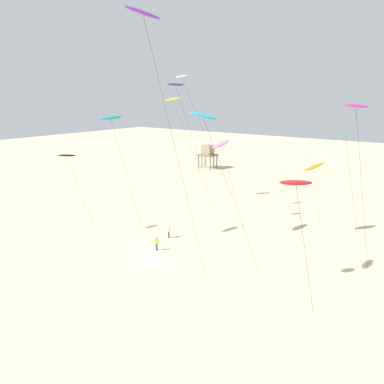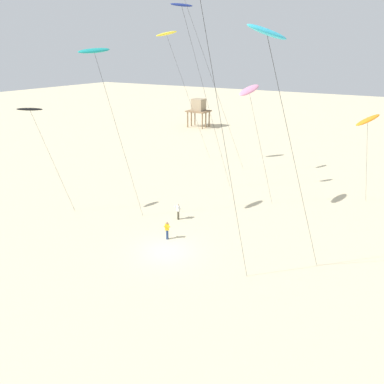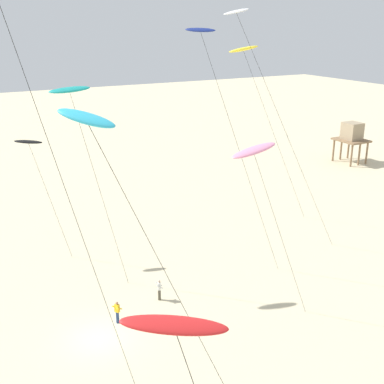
% 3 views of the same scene
% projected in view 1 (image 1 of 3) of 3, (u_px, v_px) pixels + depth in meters
% --- Properties ---
extents(ground_plane, '(260.00, 260.00, 0.00)m').
position_uv_depth(ground_plane, '(154.00, 258.00, 39.53)').
color(ground_plane, beige).
extents(kite_magenta, '(3.25, 5.78, 17.34)m').
position_uv_depth(kite_magenta, '(356.00, 108.00, 30.11)').
color(kite_magenta, '#D8339E').
rests_on(kite_magenta, ground).
extents(kite_cyan, '(4.03, 7.62, 16.80)m').
position_uv_depth(kite_cyan, '(204.00, 118.00, 28.89)').
color(kite_cyan, '#33BFE0').
rests_on(kite_cyan, ground).
extents(kite_red, '(2.43, 4.54, 12.17)m').
position_uv_depth(kite_red, '(296.00, 184.00, 24.91)').
color(kite_red, red).
rests_on(kite_red, ground).
extents(kite_black, '(1.82, 3.67, 10.84)m').
position_uv_depth(kite_black, '(67.00, 156.00, 44.01)').
color(kite_black, black).
rests_on(kite_black, ground).
extents(kite_teal, '(2.24, 4.65, 15.76)m').
position_uv_depth(kite_teal, '(111.00, 119.00, 40.66)').
color(kite_teal, teal).
rests_on(kite_teal, ground).
extents(kite_navy, '(3.76, 7.20, 19.59)m').
position_uv_depth(kite_navy, '(177.00, 88.00, 45.37)').
color(kite_navy, navy).
rests_on(kite_navy, ground).
extents(kite_green, '(2.84, 5.12, 13.86)m').
position_uv_depth(kite_green, '(346.00, 137.00, 40.99)').
color(kite_green, green).
rests_on(kite_green, ground).
extents(kite_pink, '(2.50, 5.52, 12.70)m').
position_uv_depth(kite_pink, '(221.00, 144.00, 42.98)').
color(kite_pink, pink).
rests_on(kite_pink, ground).
extents(kite_purple, '(3.37, 7.10, 24.52)m').
position_uv_depth(kite_purple, '(143.00, 15.00, 26.50)').
color(kite_purple, purple).
rests_on(kite_purple, ground).
extents(kite_yellow, '(4.24, 7.93, 17.94)m').
position_uv_depth(kite_yellow, '(173.00, 100.00, 57.73)').
color(kite_yellow, yellow).
rests_on(kite_yellow, ground).
extents(kite_orange, '(2.44, 3.81, 9.76)m').
position_uv_depth(kite_orange, '(314.00, 167.00, 44.38)').
color(kite_orange, orange).
rests_on(kite_orange, ground).
extents(kite_white, '(4.77, 9.93, 21.05)m').
position_uv_depth(kite_white, '(183.00, 81.00, 50.47)').
color(kite_white, white).
rests_on(kite_white, ground).
extents(kite_flyer_nearest, '(0.71, 0.70, 1.67)m').
position_uv_depth(kite_flyer_nearest, '(157.00, 243.00, 41.22)').
color(kite_flyer_nearest, navy).
rests_on(kite_flyer_nearest, ground).
extents(kite_flyer_middle, '(0.66, 0.64, 1.67)m').
position_uv_depth(kite_flyer_middle, '(169.00, 231.00, 44.96)').
color(kite_flyer_middle, '#4C4738').
rests_on(kite_flyer_middle, ground).
extents(stilt_house, '(4.54, 3.85, 6.01)m').
position_uv_depth(stilt_house, '(208.00, 152.00, 88.50)').
color(stilt_house, '#846647').
rests_on(stilt_house, ground).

